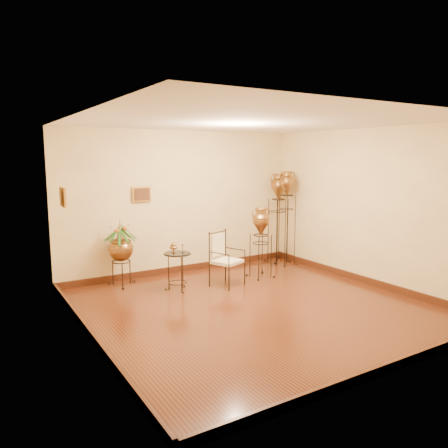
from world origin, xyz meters
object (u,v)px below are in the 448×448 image
amphora_tall (286,217)px  planter_urn (121,246)px  amphora_mid (278,217)px  armchair (227,259)px  side_table (178,271)px

amphora_tall → planter_urn: size_ratio=1.58×
amphora_tall → planter_urn: amphora_tall is taller
amphora_mid → planter_urn: (-3.53, 0.00, -0.28)m
armchair → side_table: armchair is taller
amphora_mid → side_table: size_ratio=2.35×
amphora_tall → side_table: bearing=-170.3°
side_table → armchair: bearing=-14.2°
amphora_tall → amphora_mid: bearing=86.6°
planter_urn → amphora_tall: bearing=-5.0°
planter_urn → armchair: bearing=-31.9°
planter_urn → armchair: 1.91m
armchair → side_table: (-0.87, 0.22, -0.14)m
amphora_tall → amphora_mid: size_ratio=1.03×
planter_urn → side_table: bearing=-46.7°
amphora_tall → side_table: 2.90m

